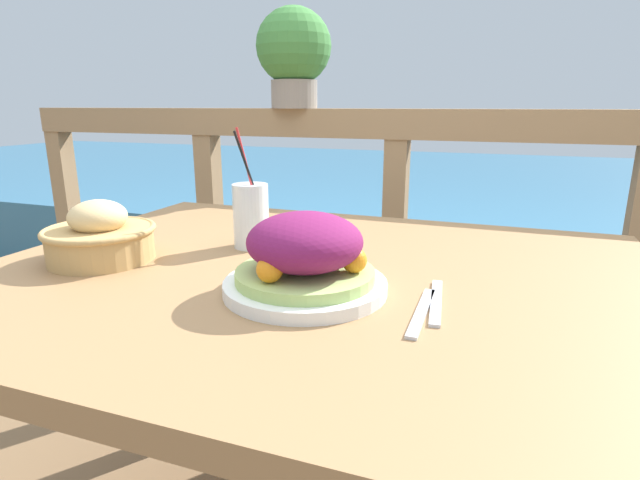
% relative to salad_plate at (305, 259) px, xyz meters
% --- Properties ---
extents(patio_table, '(1.21, 0.95, 0.75)m').
position_rel_salad_plate_xyz_m(patio_table, '(-0.03, 0.11, -0.14)').
color(patio_table, '#997047').
rests_on(patio_table, ground_plane).
extents(railing_fence, '(2.80, 0.08, 1.03)m').
position_rel_salad_plate_xyz_m(railing_fence, '(-0.03, 0.85, -0.10)').
color(railing_fence, '#937551').
rests_on(railing_fence, ground_plane).
extents(sea_backdrop, '(12.00, 4.00, 0.50)m').
position_rel_salad_plate_xyz_m(sea_backdrop, '(-0.03, 3.35, -0.56)').
color(sea_backdrop, teal).
rests_on(sea_backdrop, ground_plane).
extents(salad_plate, '(0.26, 0.26, 0.13)m').
position_rel_salad_plate_xyz_m(salad_plate, '(0.00, 0.00, 0.00)').
color(salad_plate, white).
rests_on(salad_plate, patio_table).
extents(drink_glass, '(0.07, 0.08, 0.25)m').
position_rel_salad_plate_xyz_m(drink_glass, '(-0.20, 0.21, 0.01)').
color(drink_glass, silver).
rests_on(drink_glass, patio_table).
extents(bread_basket, '(0.21, 0.21, 0.12)m').
position_rel_salad_plate_xyz_m(bread_basket, '(-0.43, 0.03, -0.01)').
color(bread_basket, tan).
rests_on(bread_basket, patio_table).
extents(potted_plant, '(0.24, 0.24, 0.31)m').
position_rel_salad_plate_xyz_m(potted_plant, '(-0.37, 0.85, 0.39)').
color(potted_plant, gray).
rests_on(potted_plant, railing_fence).
extents(fork, '(0.02, 0.18, 0.00)m').
position_rel_salad_plate_xyz_m(fork, '(0.19, -0.02, -0.05)').
color(fork, silver).
rests_on(fork, patio_table).
extents(knife, '(0.03, 0.18, 0.00)m').
position_rel_salad_plate_xyz_m(knife, '(0.20, 0.02, -0.05)').
color(knife, silver).
rests_on(knife, patio_table).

